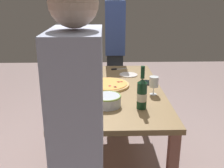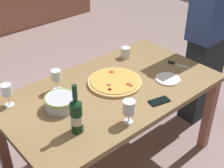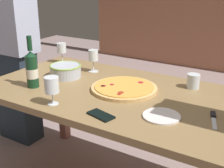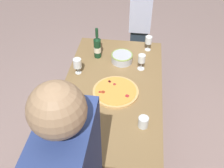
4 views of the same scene
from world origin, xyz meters
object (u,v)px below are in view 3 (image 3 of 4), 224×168
wine_bottle (32,69)px  person_guest_left (12,49)px  cell_phone (101,115)px  pizza_knife (214,118)px  wine_glass_far_left (93,57)px  cup_amber (193,81)px  serving_bowl (66,70)px  dining_table (112,104)px  wine_glass_by_bottle (62,49)px  pizza (124,88)px  wine_glass_near_pizza (52,85)px  side_plate (162,116)px

wine_bottle → person_guest_left: 0.76m
cell_phone → pizza_knife: 0.56m
wine_glass_far_left → person_guest_left: person_guest_left is taller
wine_bottle → cup_amber: wine_bottle is taller
wine_glass_far_left → cup_amber: bearing=3.9°
pizza_knife → serving_bowl: bearing=173.2°
dining_table → wine_glass_far_left: 0.44m
pizza_knife → person_guest_left: person_guest_left is taller
wine_glass_by_bottle → cell_phone: bearing=-39.1°
pizza → wine_glass_by_bottle: (-0.71, 0.26, 0.10)m
cell_phone → person_guest_left: bearing=81.0°
wine_glass_near_pizza → cell_phone: size_ratio=1.10×
wine_bottle → wine_glass_near_pizza: size_ratio=2.06×
dining_table → pizza_knife: bearing=-6.7°
pizza → cell_phone: size_ratio=2.82×
dining_table → pizza_knife: (0.63, -0.07, 0.10)m
wine_glass_near_pizza → pizza_knife: bearing=18.9°
wine_glass_near_pizza → wine_glass_by_bottle: bearing=126.4°
serving_bowl → wine_glass_far_left: size_ratio=1.34×
wine_glass_far_left → side_plate: 0.84m
dining_table → pizza: bearing=32.9°
serving_bowl → pizza_knife: bearing=-6.8°
cup_amber → person_guest_left: person_guest_left is taller
dining_table → side_plate: 0.45m
cell_phone → person_guest_left: 1.34m
pizza → wine_bottle: wine_bottle is taller
serving_bowl → cup_amber: bearing=16.8°
wine_glass_far_left → pizza_knife: size_ratio=0.91×
wine_glass_far_left → dining_table: bearing=-38.8°
cup_amber → person_guest_left: size_ratio=0.06×
cup_amber → pizza: bearing=-144.0°
wine_glass_by_bottle → side_plate: size_ratio=0.84×
wine_bottle → wine_glass_far_left: wine_bottle is taller
dining_table → wine_glass_near_pizza: bearing=-115.7°
wine_glass_by_bottle → pizza_knife: 1.34m
wine_glass_near_pizza → cell_phone: bearing=2.6°
wine_glass_near_pizza → wine_glass_by_bottle: 0.81m
dining_table → person_guest_left: bearing=169.9°
wine_glass_far_left → side_plate: wine_glass_far_left is taller
pizza → person_guest_left: person_guest_left is taller
wine_glass_far_left → cell_phone: size_ratio=1.13×
cup_amber → pizza_knife: size_ratio=0.51×
wine_bottle → wine_glass_by_bottle: 0.55m
pizza → wine_glass_near_pizza: (-0.23, -0.39, 0.10)m
wine_glass_by_bottle → dining_table: bearing=-25.1°
side_plate → pizza: bearing=146.4°
dining_table → person_guest_left: (-1.10, 0.20, 0.17)m
cup_amber → cell_phone: 0.69m
wine_glass_far_left → side_plate: (0.71, -0.43, -0.11)m
dining_table → wine_glass_far_left: size_ratio=9.88×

